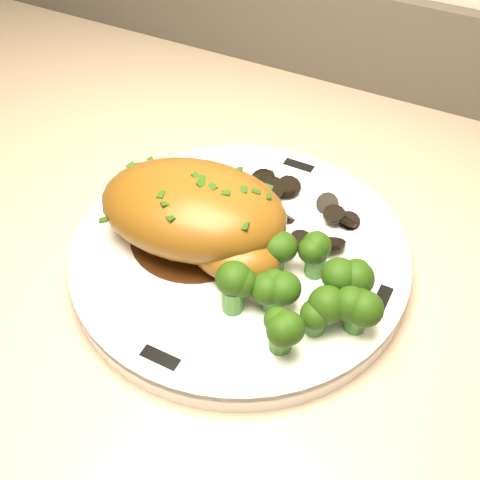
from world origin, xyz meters
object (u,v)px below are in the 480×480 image
at_px(broccoli_florets, 300,289).
at_px(counter, 177,421).
at_px(chicken_breast, 198,214).
at_px(plate, 240,255).

bearing_deg(broccoli_florets, counter, 161.63).
bearing_deg(counter, chicken_breast, -21.85).
height_order(plate, chicken_breast, chicken_breast).
bearing_deg(plate, chicken_breast, -168.67).
height_order(counter, broccoli_florets, counter).
xyz_separation_m(counter, chicken_breast, (0.09, -0.04, 0.51)).
xyz_separation_m(chicken_breast, broccoli_florets, (0.11, -0.03, -0.01)).
relative_size(counter, chicken_breast, 11.27).
xyz_separation_m(plate, broccoli_florets, (0.07, -0.04, 0.03)).
distance_m(counter, chicken_breast, 0.52).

